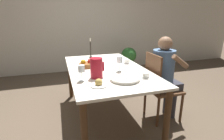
{
  "coord_description": "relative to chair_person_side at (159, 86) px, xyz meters",
  "views": [
    {
      "loc": [
        -0.62,
        -2.24,
        1.43
      ],
      "look_at": [
        0.0,
        -0.27,
        0.8
      ],
      "focal_mm": 28.0,
      "sensor_mm": 36.0,
      "label": 1
    }
  ],
  "objects": [
    {
      "name": "ground_plane",
      "position": [
        -0.69,
        0.27,
        -0.51
      ],
      "size": [
        20.0,
        20.0,
        0.0
      ],
      "primitive_type": "plane",
      "color": "brown"
    },
    {
      "name": "wall_back",
      "position": [
        -0.69,
        2.79,
        0.79
      ],
      "size": [
        10.0,
        0.06,
        2.6
      ],
      "color": "beige",
      "rests_on": "ground_plane"
    },
    {
      "name": "dining_table",
      "position": [
        -0.69,
        0.27,
        0.15
      ],
      "size": [
        1.02,
        1.8,
        0.75
      ],
      "color": "silver",
      "rests_on": "ground_plane"
    },
    {
      "name": "chair_person_side",
      "position": [
        0.0,
        0.0,
        0.0
      ],
      "size": [
        0.42,
        0.42,
        0.96
      ],
      "rotation": [
        0.0,
        0.0,
        -1.57
      ],
      "color": "#51331E",
      "rests_on": "ground_plane"
    },
    {
      "name": "person_seated",
      "position": [
        0.09,
        0.03,
        0.2
      ],
      "size": [
        0.39,
        0.41,
        1.19
      ],
      "rotation": [
        0.0,
        0.0,
        -1.57
      ],
      "color": "#33333D",
      "rests_on": "ground_plane"
    },
    {
      "name": "red_pitcher",
      "position": [
        -0.9,
        -0.07,
        0.36
      ],
      "size": [
        0.17,
        0.14,
        0.23
      ],
      "color": "#A31423",
      "rests_on": "dining_table"
    },
    {
      "name": "wine_glass_water",
      "position": [
        -0.56,
        0.1,
        0.39
      ],
      "size": [
        0.07,
        0.07,
        0.19
      ],
      "color": "white",
      "rests_on": "dining_table"
    },
    {
      "name": "wine_glass_juice",
      "position": [
        -1.08,
        -0.13,
        0.37
      ],
      "size": [
        0.07,
        0.07,
        0.18
      ],
      "color": "white",
      "rests_on": "dining_table"
    },
    {
      "name": "teacup_near_person",
      "position": [
        -0.37,
        -0.26,
        0.27
      ],
      "size": [
        0.12,
        0.12,
        0.07
      ],
      "color": "white",
      "rests_on": "dining_table"
    },
    {
      "name": "teacup_across",
      "position": [
        -0.34,
        0.4,
        0.27
      ],
      "size": [
        0.12,
        0.12,
        0.07
      ],
      "color": "white",
      "rests_on": "dining_table"
    },
    {
      "name": "serving_tray",
      "position": [
        -0.62,
        -0.26,
        0.26
      ],
      "size": [
        0.33,
        0.33,
        0.03
      ],
      "color": "#B7B2A8",
      "rests_on": "dining_table"
    },
    {
      "name": "bread_plate",
      "position": [
        -0.94,
        -0.33,
        0.27
      ],
      "size": [
        0.19,
        0.19,
        0.08
      ],
      "color": "white",
      "rests_on": "dining_table"
    },
    {
      "name": "fruit_bowl",
      "position": [
        -0.94,
        0.4,
        0.28
      ],
      "size": [
        0.21,
        0.21,
        0.12
      ],
      "color": "brown",
      "rests_on": "dining_table"
    },
    {
      "name": "candlestick_tall",
      "position": [
        -0.77,
        0.99,
        0.37
      ],
      "size": [
        0.06,
        0.06,
        0.33
      ],
      "color": "black",
      "rests_on": "dining_table"
    },
    {
      "name": "potted_plant",
      "position": [
        0.44,
        2.17,
        -0.07
      ],
      "size": [
        0.4,
        0.4,
        0.67
      ],
      "color": "#4C4742",
      "rests_on": "ground_plane"
    }
  ]
}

